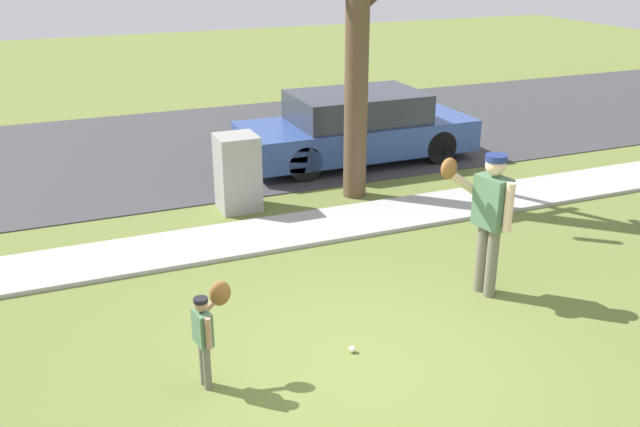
{
  "coord_description": "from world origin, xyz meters",
  "views": [
    {
      "loc": [
        -2.74,
        -5.47,
        4.12
      ],
      "look_at": [
        0.26,
        1.81,
        1.0
      ],
      "focal_mm": 39.46,
      "sensor_mm": 36.0,
      "label": 1
    }
  ],
  "objects_px": {
    "utility_cabinet": "(238,173)",
    "street_tree_near": "(358,30)",
    "parked_wagon_blue": "(357,128)",
    "baseball": "(352,349)",
    "person_child": "(208,323)",
    "person_adult": "(488,210)"
  },
  "relations": [
    {
      "from": "utility_cabinet",
      "to": "street_tree_near",
      "type": "relative_size",
      "value": 0.24
    },
    {
      "from": "baseball",
      "to": "street_tree_near",
      "type": "relative_size",
      "value": 0.01
    },
    {
      "from": "street_tree_near",
      "to": "parked_wagon_blue",
      "type": "relative_size",
      "value": 1.15
    },
    {
      "from": "person_child",
      "to": "utility_cabinet",
      "type": "bearing_deg",
      "value": 61.19
    },
    {
      "from": "person_adult",
      "to": "utility_cabinet",
      "type": "height_order",
      "value": "person_adult"
    },
    {
      "from": "person_adult",
      "to": "utility_cabinet",
      "type": "bearing_deg",
      "value": -72.98
    },
    {
      "from": "street_tree_near",
      "to": "parked_wagon_blue",
      "type": "distance_m",
      "value": 2.88
    },
    {
      "from": "utility_cabinet",
      "to": "street_tree_near",
      "type": "height_order",
      "value": "street_tree_near"
    },
    {
      "from": "baseball",
      "to": "utility_cabinet",
      "type": "height_order",
      "value": "utility_cabinet"
    },
    {
      "from": "person_adult",
      "to": "person_child",
      "type": "height_order",
      "value": "person_adult"
    },
    {
      "from": "person_adult",
      "to": "utility_cabinet",
      "type": "relative_size",
      "value": 1.45
    },
    {
      "from": "baseball",
      "to": "utility_cabinet",
      "type": "xyz_separation_m",
      "value": [
        0.08,
        4.54,
        0.57
      ]
    },
    {
      "from": "street_tree_near",
      "to": "parked_wagon_blue",
      "type": "height_order",
      "value": "street_tree_near"
    },
    {
      "from": "person_child",
      "to": "street_tree_near",
      "type": "bearing_deg",
      "value": 41.13
    },
    {
      "from": "baseball",
      "to": "street_tree_near",
      "type": "distance_m",
      "value": 5.56
    },
    {
      "from": "person_adult",
      "to": "parked_wagon_blue",
      "type": "height_order",
      "value": "person_adult"
    },
    {
      "from": "utility_cabinet",
      "to": "parked_wagon_blue",
      "type": "bearing_deg",
      "value": 29.88
    },
    {
      "from": "person_adult",
      "to": "baseball",
      "type": "bearing_deg",
      "value": 7.39
    },
    {
      "from": "baseball",
      "to": "street_tree_near",
      "type": "xyz_separation_m",
      "value": [
        2.07,
        4.39,
        2.71
      ]
    },
    {
      "from": "person_child",
      "to": "parked_wagon_blue",
      "type": "relative_size",
      "value": 0.23
    },
    {
      "from": "parked_wagon_blue",
      "to": "utility_cabinet",
      "type": "bearing_deg",
      "value": 29.88
    },
    {
      "from": "person_child",
      "to": "parked_wagon_blue",
      "type": "height_order",
      "value": "parked_wagon_blue"
    }
  ]
}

